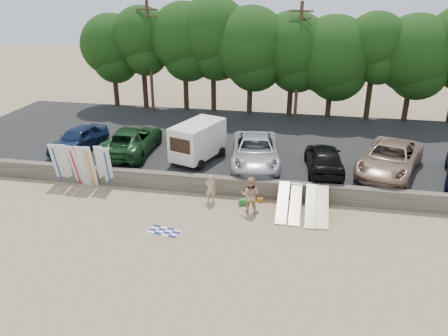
{
  "coord_description": "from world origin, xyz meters",
  "views": [
    {
      "loc": [
        2.73,
        -18.6,
        10.86
      ],
      "look_at": [
        -1.37,
        3.0,
        1.56
      ],
      "focal_mm": 35.0,
      "sensor_mm": 36.0,
      "label": 1
    }
  ],
  "objects": [
    {
      "name": "treeline",
      "position": [
        0.55,
        17.5,
        6.35
      ],
      "size": [
        33.65,
        6.76,
        9.42
      ],
      "color": "#382616",
      "rests_on": "parking_lot"
    },
    {
      "name": "beachgoer_a",
      "position": [
        -1.88,
        1.86,
        0.8
      ],
      "size": [
        0.63,
        0.46,
        1.61
      ],
      "primitive_type": "imported",
      "rotation": [
        0.0,
        0.0,
        3.28
      ],
      "color": "tan",
      "rests_on": "ground"
    },
    {
      "name": "surfboard_upright_0",
      "position": [
        -11.14,
        2.56,
        1.27
      ],
      "size": [
        0.52,
        0.67,
        2.55
      ],
      "primitive_type": "cube",
      "rotation": [
        0.23,
        0.0,
        0.03
      ],
      "color": "silver",
      "rests_on": "ground"
    },
    {
      "name": "surfboard_upright_4",
      "position": [
        -9.01,
        2.44,
        1.28
      ],
      "size": [
        0.53,
        0.57,
        2.57
      ],
      "primitive_type": "cube",
      "rotation": [
        0.19,
        0.0,
        -0.05
      ],
      "color": "silver",
      "rests_on": "ground"
    },
    {
      "name": "surfboard_low_3",
      "position": [
        3.99,
        1.44,
        0.53
      ],
      "size": [
        0.56,
        2.85,
        1.06
      ],
      "primitive_type": "cube",
      "rotation": [
        0.34,
        0.0,
        0.0
      ],
      "color": "#D0BF83",
      "rests_on": "ground"
    },
    {
      "name": "surfboard_low_0",
      "position": [
        1.98,
        1.51,
        0.54
      ],
      "size": [
        0.56,
        2.85,
        1.07
      ],
      "primitive_type": "cube",
      "rotation": [
        0.34,
        0.0,
        0.0
      ],
      "color": "#D0BF83",
      "rests_on": "ground"
    },
    {
      "name": "car_2",
      "position": [
        -0.01,
        5.95,
        1.55
      ],
      "size": [
        3.63,
        6.46,
        1.7
      ],
      "primitive_type": "imported",
      "rotation": [
        0.0,
        0.0,
        0.14
      ],
      "color": "#B2B2B8",
      "rests_on": "parking_lot"
    },
    {
      "name": "surfboard_upright_5",
      "position": [
        -8.43,
        2.64,
        1.28
      ],
      "size": [
        0.56,
        0.61,
        2.56
      ],
      "primitive_type": "cube",
      "rotation": [
        0.19,
        0.0,
        0.11
      ],
      "color": "silver",
      "rests_on": "ground"
    },
    {
      "name": "surfboard_upright_2",
      "position": [
        -9.97,
        2.49,
        1.27
      ],
      "size": [
        0.58,
        0.74,
        2.54
      ],
      "primitive_type": "cube",
      "rotation": [
        0.24,
        0.0,
        -0.12
      ],
      "color": "silver",
      "rests_on": "ground"
    },
    {
      "name": "surfboard_upright_1",
      "position": [
        -10.61,
        2.57,
        1.27
      ],
      "size": [
        0.56,
        0.68,
        2.55
      ],
      "primitive_type": "cube",
      "rotation": [
        0.22,
        0.0,
        0.09
      ],
      "color": "silver",
      "rests_on": "ground"
    },
    {
      "name": "gear_bag",
      "position": [
        0.74,
        2.4,
        0.11
      ],
      "size": [
        0.35,
        0.32,
        0.22
      ],
      "primitive_type": "cube",
      "rotation": [
        0.0,
        0.0,
        0.24
      ],
      "color": "#C17016",
      "rests_on": "ground"
    },
    {
      "name": "car_4",
      "position": [
        7.77,
        6.15,
        1.57
      ],
      "size": [
        4.89,
        6.89,
        1.74
      ],
      "primitive_type": "imported",
      "rotation": [
        0.0,
        0.0,
        -0.35
      ],
      "color": "#94765E",
      "rests_on": "parking_lot"
    },
    {
      "name": "utility_poles",
      "position": [
        2.0,
        16.0,
        5.43
      ],
      "size": [
        25.8,
        0.26,
        9.0
      ],
      "color": "#473321",
      "rests_on": "parking_lot"
    },
    {
      "name": "car_0",
      "position": [
        -11.7,
        6.23,
        1.5
      ],
      "size": [
        2.75,
        4.95,
        1.59
      ],
      "primitive_type": "imported",
      "rotation": [
        0.0,
        0.0,
        -0.2
      ],
      "color": "#132144",
      "rests_on": "parking_lot"
    },
    {
      "name": "surfboard_upright_3",
      "position": [
        -9.44,
        2.41,
        1.28
      ],
      "size": [
        0.57,
        0.62,
        2.56
      ],
      "primitive_type": "cube",
      "rotation": [
        0.19,
        0.0,
        -0.13
      ],
      "color": "silver",
      "rests_on": "ground"
    },
    {
      "name": "car_1",
      "position": [
        -8.11,
        6.48,
        1.55
      ],
      "size": [
        3.1,
        6.23,
        1.7
      ],
      "primitive_type": "imported",
      "rotation": [
        0.0,
        0.0,
        3.19
      ],
      "color": "#143819",
      "rests_on": "parking_lot"
    },
    {
      "name": "surfboard_upright_6",
      "position": [
        -8.04,
        2.57,
        1.27
      ],
      "size": [
        0.6,
        0.73,
        2.54
      ],
      "primitive_type": "cube",
      "rotation": [
        0.23,
        0.0,
        0.16
      ],
      "color": "silver",
      "rests_on": "ground"
    },
    {
      "name": "box_trailer",
      "position": [
        -3.57,
        5.96,
        2.04
      ],
      "size": [
        3.05,
        4.15,
        2.39
      ],
      "rotation": [
        0.0,
        0.0,
        -0.34
      ],
      "color": "white",
      "rests_on": "parking_lot"
    },
    {
      "name": "surfboard_low_2",
      "position": [
        3.41,
        1.36,
        0.55
      ],
      "size": [
        0.56,
        2.84,
        1.1
      ],
      "primitive_type": "cube",
      "rotation": [
        0.35,
        0.0,
        0.0
      ],
      "color": "#D0BF83",
      "rests_on": "ground"
    },
    {
      "name": "cooler",
      "position": [
        -0.16,
        1.87,
        0.16
      ],
      "size": [
        0.46,
        0.42,
        0.32
      ],
      "primitive_type": "cube",
      "rotation": [
        0.0,
        0.0,
        0.37
      ],
      "color": "#227F2C",
      "rests_on": "ground"
    },
    {
      "name": "seawall",
      "position": [
        0.0,
        3.0,
        0.5
      ],
      "size": [
        44.0,
        0.5,
        1.0
      ],
      "primitive_type": "cube",
      "color": "#6B6356",
      "rests_on": "ground"
    },
    {
      "name": "parking_lot",
      "position": [
        0.0,
        10.5,
        0.35
      ],
      "size": [
        44.0,
        14.5,
        0.7
      ],
      "primitive_type": "cube",
      "color": "#282828",
      "rests_on": "ground"
    },
    {
      "name": "car_3",
      "position": [
        4.05,
        5.59,
        1.54
      ],
      "size": [
        2.43,
        5.08,
        1.67
      ],
      "primitive_type": "imported",
      "rotation": [
        0.0,
        0.0,
        3.23
      ],
      "color": "black",
      "rests_on": "parking_lot"
    },
    {
      "name": "beachgoer_b",
      "position": [
        0.33,
        1.18,
        0.97
      ],
      "size": [
        0.97,
        0.77,
        1.93
      ],
      "primitive_type": "imported",
      "rotation": [
        0.0,
        0.0,
        3.1
      ],
      "color": "tan",
      "rests_on": "ground"
    },
    {
      "name": "surfboard_low_1",
      "position": [
        2.63,
        1.49,
        0.51
      ],
      "size": [
        0.56,
        2.87,
        1.02
      ],
      "primitive_type": "cube",
      "rotation": [
        0.32,
        0.0,
        0.0
      ],
      "color": "#D0BF83",
      "rests_on": "ground"
    },
    {
      "name": "ground",
      "position": [
        0.0,
        0.0,
        0.0
      ],
      "size": [
        120.0,
        120.0,
        0.0
      ],
      "primitive_type": "plane",
      "color": "tan",
      "rests_on": "ground"
    },
    {
      "name": "beach_towel",
      "position": [
        -3.4,
        -1.52,
        0.01
      ],
      "size": [
        1.76,
        1.76,
        0.0
      ],
      "primitive_type": "plane",
      "rotation": [
        0.0,
        0.0,
        -0.2
      ],
      "color": "white",
      "rests_on": "ground"
    }
  ]
}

